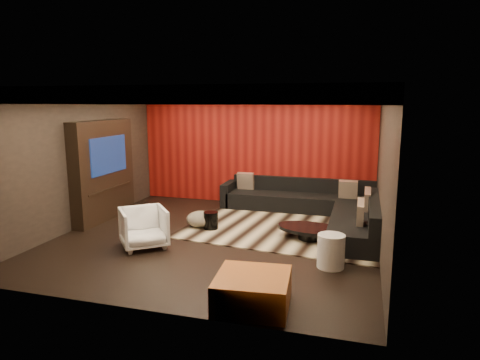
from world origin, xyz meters
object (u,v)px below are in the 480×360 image
(white_side_table, at_px, (331,251))
(orange_ottoman, at_px, (253,291))
(sectional_sofa, at_px, (318,208))
(coffee_table, at_px, (311,233))
(drum_stool, at_px, (211,220))
(armchair, at_px, (144,228))

(white_side_table, xyz_separation_m, orange_ottoman, (-0.87, -1.61, -0.06))
(white_side_table, bearing_deg, sectional_sofa, 100.36)
(orange_ottoman, bearing_deg, coffee_table, 82.23)
(sectional_sofa, bearing_deg, white_side_table, -79.64)
(orange_ottoman, distance_m, sectional_sofa, 4.38)
(coffee_table, xyz_separation_m, white_side_table, (0.47, -1.31, 0.14))
(drum_stool, height_order, white_side_table, white_side_table)
(drum_stool, distance_m, armchair, 1.56)
(white_side_table, distance_m, sectional_sofa, 2.80)
(drum_stool, bearing_deg, coffee_table, -1.68)
(coffee_table, xyz_separation_m, sectional_sofa, (-0.03, 1.45, 0.13))
(drum_stool, xyz_separation_m, armchair, (-0.80, -1.33, 0.17))
(armchair, relative_size, sectional_sofa, 0.22)
(coffee_table, xyz_separation_m, drum_stool, (-2.06, 0.06, 0.07))
(orange_ottoman, height_order, sectional_sofa, sectional_sofa)
(drum_stool, distance_m, orange_ottoman, 3.40)
(white_side_table, xyz_separation_m, armchair, (-3.33, 0.03, 0.09))
(sectional_sofa, bearing_deg, drum_stool, -145.46)
(coffee_table, relative_size, drum_stool, 3.75)
(orange_ottoman, height_order, armchair, armchair)
(white_side_table, bearing_deg, coffee_table, 109.86)
(coffee_table, xyz_separation_m, armchair, (-2.85, -1.27, 0.23))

